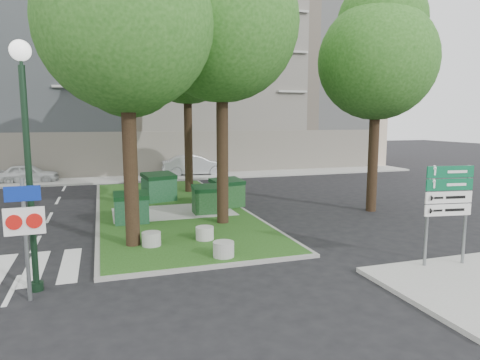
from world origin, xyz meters
name	(u,v)px	position (x,y,z in m)	size (l,w,h in m)	color
ground	(197,269)	(0.00, 0.00, 0.00)	(120.00, 120.00, 0.00)	black
median_island	(170,208)	(0.50, 8.00, 0.06)	(6.00, 16.00, 0.12)	#1E4413
median_kerb	(170,209)	(0.50, 8.00, 0.05)	(6.30, 16.30, 0.10)	gray
building_sidewalk	(138,179)	(0.00, 18.50, 0.06)	(42.00, 3.00, 0.12)	#999993
zebra_crossing	(53,266)	(-3.75, 1.50, 0.01)	(5.00, 3.00, 0.01)	silver
apartment_building	(127,71)	(0.00, 26.00, 8.00)	(41.00, 12.00, 16.00)	tan
tree_median_near_left	(128,7)	(-1.41, 2.56, 7.32)	(5.20, 5.20, 10.53)	black
tree_median_near_right	(224,9)	(2.09, 4.56, 7.99)	(5.60, 5.60, 11.46)	black
tree_median_mid	(130,52)	(-0.91, 9.06, 6.98)	(4.80, 4.80, 9.99)	black
tree_median_far	(188,37)	(2.29, 12.06, 8.32)	(5.80, 5.80, 11.93)	black
tree_street_right	(379,50)	(9.09, 5.06, 6.98)	(5.00, 5.00, 10.06)	black
dumpster_a	(131,208)	(-1.33, 5.53, 0.70)	(1.30, 0.91, 1.20)	#0E361D
dumpster_b	(159,187)	(0.27, 9.70, 0.79)	(1.74, 1.44, 1.39)	#134322
dumpster_c	(208,200)	(1.87, 6.30, 0.70)	(1.31, 0.94, 1.20)	#0F3412
dumpster_d	(227,193)	(3.00, 7.30, 0.75)	(1.62, 1.33, 1.31)	#123D15
bollard_left	(151,239)	(-0.96, 2.25, 0.33)	(0.59, 0.59, 0.42)	#999994
bollard_right	(224,249)	(0.89, 0.50, 0.34)	(0.61, 0.61, 0.44)	#9A9A95
bollard_mid	(205,233)	(0.79, 2.41, 0.33)	(0.59, 0.59, 0.42)	#A9A9A3
litter_bin	(222,194)	(3.20, 8.85, 0.44)	(0.37, 0.37, 0.65)	gold
street_lamp	(26,138)	(-3.94, -0.22, 3.63)	(0.46, 0.46, 5.77)	black
traffic_sign_pole	(25,223)	(-4.00, -0.80, 1.78)	(0.83, 0.09, 2.78)	slate
directional_sign	(448,199)	(6.41, -2.00, 1.91)	(1.34, 0.26, 2.70)	slate
car_white	(28,174)	(-6.81, 18.94, 0.62)	(1.46, 3.64, 1.24)	silver
car_silver	(195,165)	(4.08, 19.30, 0.77)	(1.63, 4.67, 1.54)	#A9ACB1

